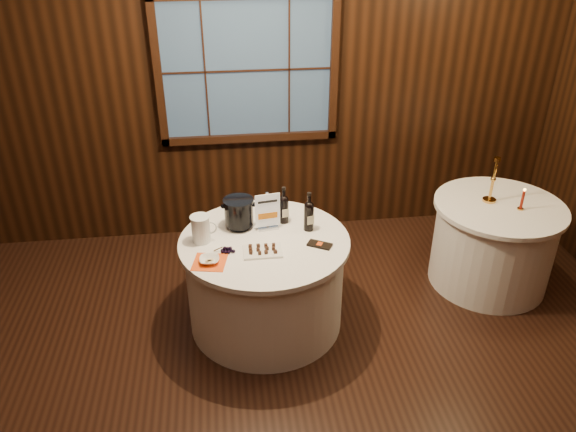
{
  "coord_description": "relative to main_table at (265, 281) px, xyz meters",
  "views": [
    {
      "loc": [
        -0.28,
        -2.55,
        2.97
      ],
      "look_at": [
        0.17,
        0.9,
        1.01
      ],
      "focal_mm": 35.0,
      "sensor_mm": 36.0,
      "label": 1
    }
  ],
  "objects": [
    {
      "name": "ground",
      "position": [
        0.0,
        -1.0,
        -0.39
      ],
      "size": [
        6.0,
        6.0,
        0.0
      ],
      "primitive_type": "plane",
      "color": "black",
      "rests_on": "ground"
    },
    {
      "name": "back_wall",
      "position": [
        0.0,
        1.48,
        1.16
      ],
      "size": [
        6.0,
        0.1,
        3.0
      ],
      "color": "black",
      "rests_on": "ground"
    },
    {
      "name": "main_table",
      "position": [
        0.0,
        0.0,
        0.0
      ],
      "size": [
        1.28,
        1.28,
        0.77
      ],
      "color": "white",
      "rests_on": "ground"
    },
    {
      "name": "side_table",
      "position": [
        2.0,
        0.3,
        0.0
      ],
      "size": [
        1.08,
        1.08,
        0.77
      ],
      "color": "white",
      "rests_on": "ground"
    },
    {
      "name": "sign_stand",
      "position": [
        0.04,
        0.16,
        0.49
      ],
      "size": [
        0.19,
        0.11,
        0.31
      ],
      "rotation": [
        0.0,
        0.0,
        0.14
      ],
      "color": "#B9BAC0",
      "rests_on": "main_table"
    },
    {
      "name": "port_bottle_left",
      "position": [
        0.18,
        0.24,
        0.51
      ],
      "size": [
        0.07,
        0.08,
        0.3
      ],
      "rotation": [
        0.0,
        0.0,
        0.24
      ],
      "color": "black",
      "rests_on": "main_table"
    },
    {
      "name": "port_bottle_right",
      "position": [
        0.35,
        0.1,
        0.52
      ],
      "size": [
        0.08,
        0.08,
        0.32
      ],
      "rotation": [
        0.0,
        0.0,
        0.24
      ],
      "color": "black",
      "rests_on": "main_table"
    },
    {
      "name": "ice_bucket",
      "position": [
        -0.17,
        0.21,
        0.51
      ],
      "size": [
        0.23,
        0.23,
        0.24
      ],
      "color": "black",
      "rests_on": "main_table"
    },
    {
      "name": "chocolate_plate",
      "position": [
        -0.03,
        -0.17,
        0.4
      ],
      "size": [
        0.28,
        0.19,
        0.04
      ],
      "rotation": [
        0.0,
        0.0,
        -0.0
      ],
      "color": "white",
      "rests_on": "main_table"
    },
    {
      "name": "chocolate_box",
      "position": [
        0.39,
        -0.14,
        0.39
      ],
      "size": [
        0.2,
        0.16,
        0.01
      ],
      "primitive_type": "cube",
      "rotation": [
        0.0,
        0.0,
        -0.52
      ],
      "color": "black",
      "rests_on": "main_table"
    },
    {
      "name": "grape_bunch",
      "position": [
        -0.28,
        -0.13,
        0.4
      ],
      "size": [
        0.17,
        0.09,
        0.04
      ],
      "rotation": [
        0.0,
        0.0,
        -0.25
      ],
      "color": "black",
      "rests_on": "main_table"
    },
    {
      "name": "glass_pitcher",
      "position": [
        -0.46,
        0.04,
        0.49
      ],
      "size": [
        0.19,
        0.15,
        0.21
      ],
      "rotation": [
        0.0,
        0.0,
        0.02
      ],
      "color": "white",
      "rests_on": "main_table"
    },
    {
      "name": "orange_napkin",
      "position": [
        -0.41,
        -0.26,
        0.38
      ],
      "size": [
        0.27,
        0.27,
        0.0
      ],
      "primitive_type": "cube",
      "rotation": [
        0.0,
        0.0,
        -0.2
      ],
      "color": "#F04F14",
      "rests_on": "main_table"
    },
    {
      "name": "cracker_bowl",
      "position": [
        -0.41,
        -0.26,
        0.4
      ],
      "size": [
        0.14,
        0.14,
        0.03
      ],
      "primitive_type": "imported",
      "rotation": [
        0.0,
        0.0,
        -0.03
      ],
      "color": "white",
      "rests_on": "orange_napkin"
    },
    {
      "name": "brass_candlestick",
      "position": [
        1.93,
        0.37,
        0.53
      ],
      "size": [
        0.11,
        0.11,
        0.39
      ],
      "color": "gold",
      "rests_on": "side_table"
    },
    {
      "name": "red_candle",
      "position": [
        2.12,
        0.2,
        0.46
      ],
      "size": [
        0.05,
        0.05,
        0.19
      ],
      "color": "gold",
      "rests_on": "side_table"
    }
  ]
}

